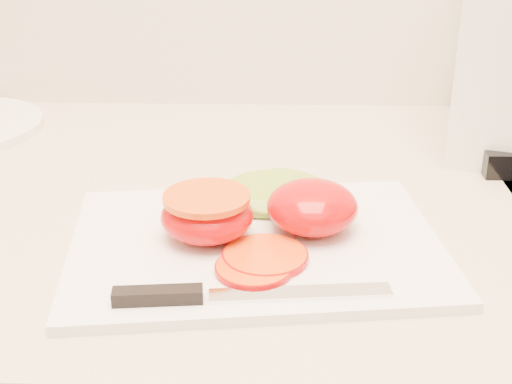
{
  "coord_description": "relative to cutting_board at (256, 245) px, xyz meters",
  "views": [
    {
      "loc": [
        -0.09,
        0.96,
        1.26
      ],
      "look_at": [
        -0.11,
        1.56,
        0.99
      ],
      "focal_mm": 50.0,
      "sensor_mm": 36.0,
      "label": 1
    }
  ],
  "objects": [
    {
      "name": "knife",
      "position": [
        -0.03,
        -0.1,
        0.01
      ],
      "size": [
        0.23,
        0.04,
        0.01
      ],
      "rotation": [
        0.0,
        0.0,
        0.1
      ],
      "color": "silver",
      "rests_on": "cutting_board"
    },
    {
      "name": "tomato_slice_1",
      "position": [
        0.0,
        -0.06,
        0.01
      ],
      "size": [
        0.07,
        0.07,
        0.01
      ],
      "primitive_type": "cylinder",
      "color": "#F2590A",
      "rests_on": "cutting_board"
    },
    {
      "name": "tomato_half_cut",
      "position": [
        -0.05,
        0.01,
        0.03
      ],
      "size": [
        0.09,
        0.09,
        0.04
      ],
      "color": "#CC0001",
      "rests_on": "cutting_board"
    },
    {
      "name": "cutting_board",
      "position": [
        0.0,
        0.0,
        0.0
      ],
      "size": [
        0.37,
        0.29,
        0.01
      ],
      "primitive_type": "cube",
      "rotation": [
        0.0,
        0.0,
        0.12
      ],
      "color": "white",
      "rests_on": "counter"
    },
    {
      "name": "tomato_slice_0",
      "position": [
        0.01,
        -0.04,
        0.01
      ],
      "size": [
        0.07,
        0.07,
        0.01
      ],
      "primitive_type": "cylinder",
      "color": "#F2590A",
      "rests_on": "cutting_board"
    },
    {
      "name": "lettuce_leaf_0",
      "position": [
        0.02,
        0.08,
        0.02
      ],
      "size": [
        0.13,
        0.12,
        0.02
      ],
      "primitive_type": "ellipsoid",
      "rotation": [
        0.0,
        0.0,
        0.34
      ],
      "color": "#94C634",
      "rests_on": "cutting_board"
    },
    {
      "name": "tomato_half_dome",
      "position": [
        0.05,
        0.02,
        0.03
      ],
      "size": [
        0.09,
        0.09,
        0.05
      ],
      "primitive_type": "ellipsoid",
      "color": "#CC0001",
      "rests_on": "cutting_board"
    }
  ]
}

